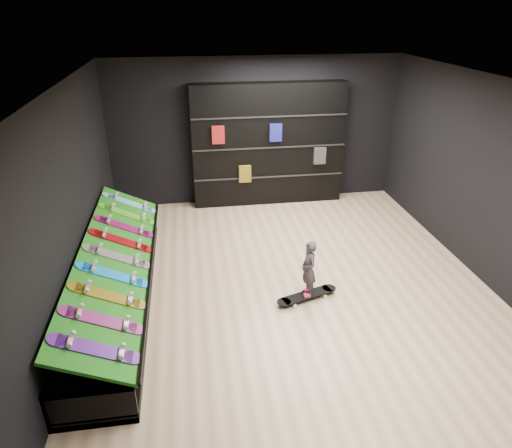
{
  "coord_description": "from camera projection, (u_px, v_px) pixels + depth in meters",
  "views": [
    {
      "loc": [
        -1.41,
        -5.73,
        3.94
      ],
      "look_at": [
        -0.5,
        0.2,
        1.0
      ],
      "focal_mm": 32.0,
      "sensor_mm": 36.0,
      "label": 1
    }
  ],
  "objects": [
    {
      "name": "floor",
      "position": [
        290.0,
        286.0,
        7.01
      ],
      "size": [
        6.0,
        7.0,
        0.01
      ],
      "primitive_type": "cube",
      "color": "tan",
      "rests_on": "ground"
    },
    {
      "name": "ceiling",
      "position": [
        298.0,
        85.0,
        5.69
      ],
      "size": [
        6.0,
        7.0,
        0.01
      ],
      "primitive_type": "cube",
      "color": "white",
      "rests_on": "ground"
    },
    {
      "name": "wall_back",
      "position": [
        256.0,
        132.0,
        9.46
      ],
      "size": [
        6.0,
        0.02,
        3.0
      ],
      "primitive_type": "cube",
      "color": "black",
      "rests_on": "ground"
    },
    {
      "name": "wall_front",
      "position": [
        404.0,
        382.0,
        3.25
      ],
      "size": [
        6.0,
        0.02,
        3.0
      ],
      "primitive_type": "cube",
      "color": "black",
      "rests_on": "ground"
    },
    {
      "name": "wall_left",
      "position": [
        69.0,
        209.0,
        5.94
      ],
      "size": [
        0.02,
        7.0,
        3.0
      ],
      "primitive_type": "cube",
      "color": "black",
      "rests_on": "ground"
    },
    {
      "name": "wall_right",
      "position": [
        491.0,
        184.0,
        6.76
      ],
      "size": [
        0.02,
        7.0,
        3.0
      ],
      "primitive_type": "cube",
      "color": "black",
      "rests_on": "ground"
    },
    {
      "name": "display_rack",
      "position": [
        117.0,
        286.0,
        6.56
      ],
      "size": [
        0.9,
        4.5,
        0.5
      ],
      "primitive_type": null,
      "color": "black",
      "rests_on": "ground"
    },
    {
      "name": "turf_ramp",
      "position": [
        117.0,
        258.0,
        6.36
      ],
      "size": [
        0.92,
        4.5,
        0.46
      ],
      "primitive_type": "cube",
      "rotation": [
        0.0,
        0.44,
        0.0
      ],
      "color": "#145E0E",
      "rests_on": "display_rack"
    },
    {
      "name": "back_shelving",
      "position": [
        268.0,
        145.0,
        9.44
      ],
      "size": [
        3.15,
        0.37,
        2.52
      ],
      "primitive_type": "cube",
      "color": "black",
      "rests_on": "ground"
    },
    {
      "name": "floor_skateboard",
      "position": [
        307.0,
        297.0,
        6.67
      ],
      "size": [
        1.0,
        0.51,
        0.09
      ],
      "primitive_type": null,
      "rotation": [
        0.0,
        0.0,
        0.31
      ],
      "color": "black",
      "rests_on": "ground"
    },
    {
      "name": "child",
      "position": [
        308.0,
        279.0,
        6.54
      ],
      "size": [
        0.16,
        0.21,
        0.52
      ],
      "primitive_type": "imported",
      "rotation": [
        0.0,
        0.0,
        -1.48
      ],
      "color": "black",
      "rests_on": "floor_skateboard"
    },
    {
      "name": "display_board_0",
      "position": [
        95.0,
        349.0,
        4.66
      ],
      "size": [
        0.93,
        0.22,
        0.5
      ],
      "primitive_type": null,
      "rotation": [
        0.0,
        0.44,
        0.0
      ],
      "color": "purple",
      "rests_on": "turf_ramp"
    },
    {
      "name": "display_board_1",
      "position": [
        102.0,
        320.0,
        5.08
      ],
      "size": [
        0.93,
        0.22,
        0.5
      ],
      "primitive_type": null,
      "rotation": [
        0.0,
        0.44,
        0.0
      ],
      "color": "#2626BF",
      "rests_on": "turf_ramp"
    },
    {
      "name": "display_board_2",
      "position": [
        108.0,
        296.0,
        5.51
      ],
      "size": [
        0.93,
        0.22,
        0.5
      ],
      "primitive_type": null,
      "rotation": [
        0.0,
        0.44,
        0.0
      ],
      "color": "yellow",
      "rests_on": "turf_ramp"
    },
    {
      "name": "display_board_3",
      "position": [
        113.0,
        275.0,
        5.93
      ],
      "size": [
        0.93,
        0.22,
        0.5
      ],
      "primitive_type": null,
      "rotation": [
        0.0,
        0.44,
        0.0
      ],
      "color": "blue",
      "rests_on": "turf_ramp"
    },
    {
      "name": "display_board_4",
      "position": [
        117.0,
        257.0,
        6.35
      ],
      "size": [
        0.93,
        0.22,
        0.5
      ],
      "primitive_type": null,
      "rotation": [
        0.0,
        0.44,
        0.0
      ],
      "color": "black",
      "rests_on": "turf_ramp"
    },
    {
      "name": "display_board_5",
      "position": [
        121.0,
        241.0,
        6.77
      ],
      "size": [
        0.93,
        0.22,
        0.5
      ],
      "primitive_type": null,
      "rotation": [
        0.0,
        0.44,
        0.0
      ],
      "color": "red",
      "rests_on": "turf_ramp"
    },
    {
      "name": "display_board_6",
      "position": [
        124.0,
        227.0,
        7.19
      ],
      "size": [
        0.93,
        0.22,
        0.5
      ],
      "primitive_type": null,
      "rotation": [
        0.0,
        0.44,
        0.0
      ],
      "color": "#E5198C",
      "rests_on": "turf_ramp"
    },
    {
      "name": "display_board_7",
      "position": [
        127.0,
        214.0,
        7.61
      ],
      "size": [
        0.93,
        0.22,
        0.5
      ],
      "primitive_type": null,
      "rotation": [
        0.0,
        0.44,
        0.0
      ],
      "color": "green",
      "rests_on": "turf_ramp"
    },
    {
      "name": "display_board_8",
      "position": [
        130.0,
        203.0,
        8.04
      ],
      "size": [
        0.93,
        0.22,
        0.5
      ],
      "primitive_type": null,
      "rotation": [
        0.0,
        0.44,
        0.0
      ],
      "color": "#0CB2E5",
      "rests_on": "turf_ramp"
    }
  ]
}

